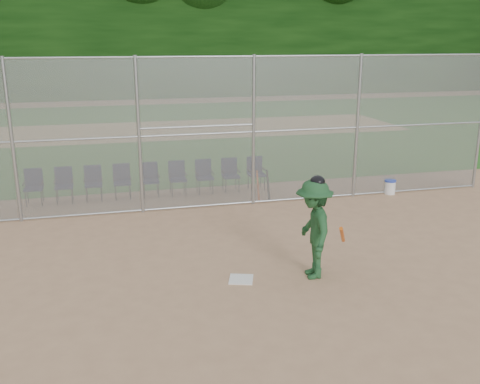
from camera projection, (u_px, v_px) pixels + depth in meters
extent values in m
plane|color=tan|center=(273.00, 286.00, 9.84)|extent=(100.00, 100.00, 0.00)
plane|color=#23601C|center=(164.00, 130.00, 26.62)|extent=(100.00, 100.00, 0.00)
plane|color=tan|center=(164.00, 130.00, 26.62)|extent=(24.00, 24.00, 0.00)
cube|color=gray|center=(217.00, 133.00, 13.95)|extent=(16.00, 0.02, 4.00)
cylinder|color=#9EA3A8|center=(216.00, 56.00, 13.41)|extent=(16.00, 0.05, 0.05)
cube|color=black|center=(137.00, 24.00, 40.95)|extent=(80.00, 5.00, 11.00)
cube|color=white|center=(241.00, 279.00, 10.08)|extent=(0.56, 0.56, 0.02)
imported|color=#1E4C27|center=(313.00, 229.00, 9.99)|extent=(0.87, 1.32, 1.90)
ellipsoid|color=black|center=(315.00, 182.00, 9.73)|extent=(0.27, 0.30, 0.23)
cylinder|color=#E15C15|center=(342.00, 235.00, 9.71)|extent=(0.43, 0.67, 0.54)
cylinder|color=white|center=(390.00, 188.00, 15.63)|extent=(0.31, 0.31, 0.37)
cylinder|color=#293FB3|center=(390.00, 181.00, 15.57)|extent=(0.33, 0.33, 0.05)
cylinder|color=#D84C14|center=(258.00, 185.00, 15.01)|extent=(0.06, 0.31, 0.83)
cylinder|color=black|center=(268.00, 185.00, 15.08)|extent=(0.06, 0.34, 0.82)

